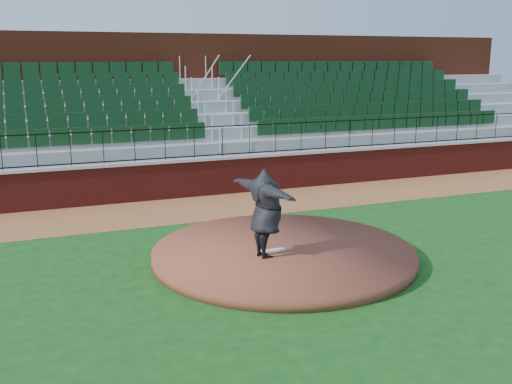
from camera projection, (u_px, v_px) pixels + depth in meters
ground at (280, 261)px, 13.49m from camera, size 90.00×90.00×0.00m
warning_track at (210, 207)px, 18.38m from camera, size 34.00×3.20×0.01m
field_wall at (195, 178)px, 19.70m from camera, size 34.00×0.35×1.20m
wall_cap at (195, 159)px, 19.55m from camera, size 34.00×0.45×0.10m
wall_railing at (194, 143)px, 19.43m from camera, size 34.00×0.05×1.00m
seating_stands at (174, 120)px, 21.79m from camera, size 34.00×5.10×4.60m
concourse_wall at (157, 102)px, 24.23m from camera, size 34.00×0.50×5.50m
pitchers_mound at (284, 253)px, 13.62m from camera, size 6.03×6.03×0.25m
pitching_rubber at (273, 250)px, 13.39m from camera, size 0.58×0.15×0.04m
pitcher at (266, 213)px, 12.81m from camera, size 1.05×2.50×1.98m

